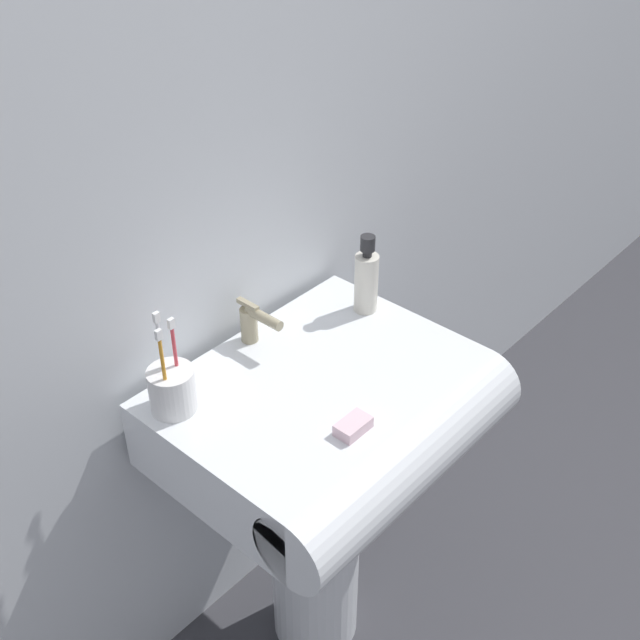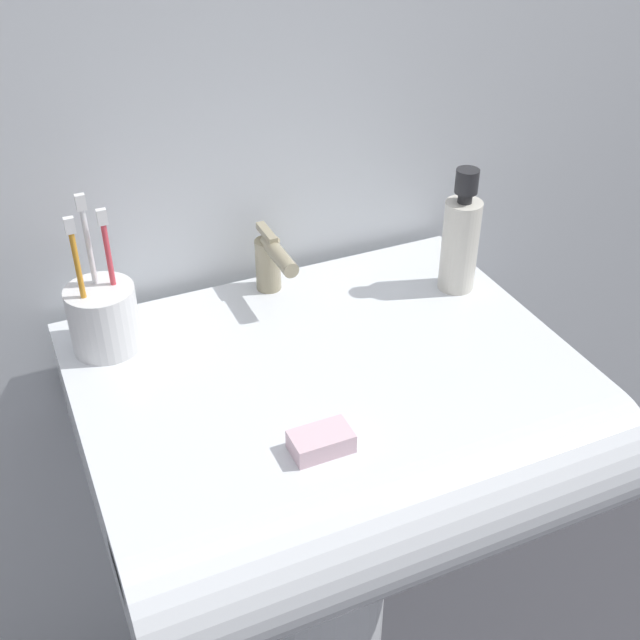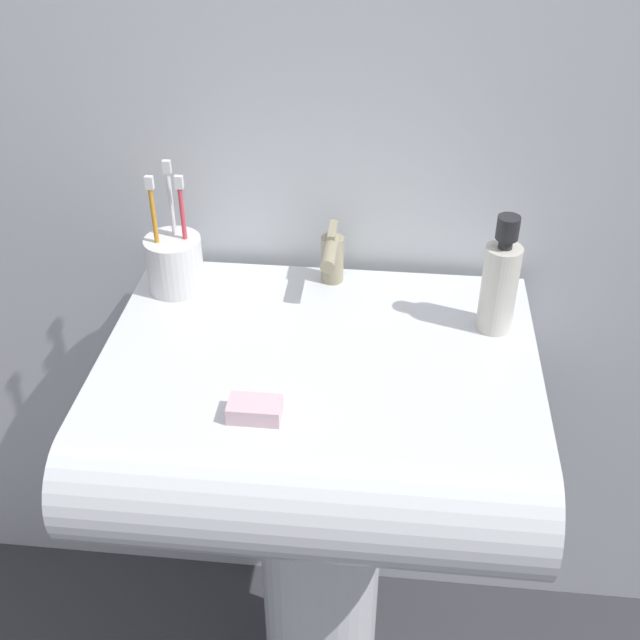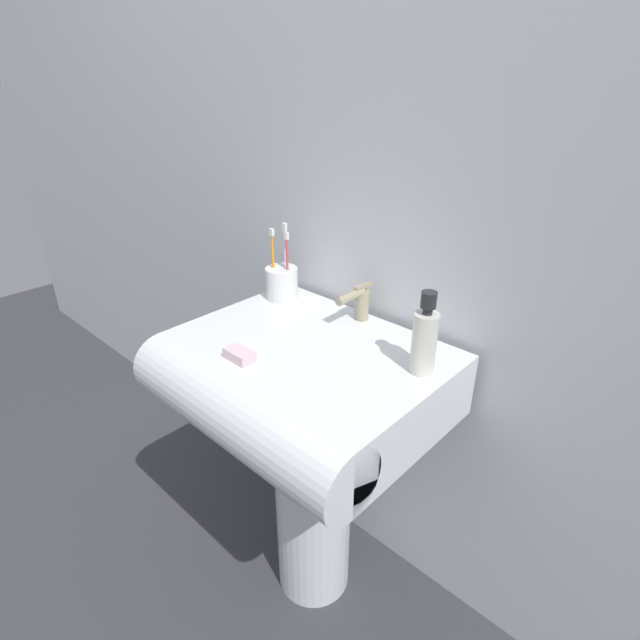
% 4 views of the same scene
% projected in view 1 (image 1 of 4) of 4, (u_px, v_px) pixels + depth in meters
% --- Properties ---
extents(ground_plane, '(6.00, 6.00, 0.00)m').
position_uv_depth(ground_plane, '(316.00, 622.00, 2.06)').
color(ground_plane, '#38383D').
rests_on(ground_plane, ground).
extents(wall_back, '(5.00, 0.05, 2.40)m').
position_uv_depth(wall_back, '(210.00, 161.00, 1.51)').
color(wall_back, silver).
rests_on(wall_back, ground).
extents(sink_pedestal, '(0.21, 0.21, 0.66)m').
position_uv_depth(sink_pedestal, '(315.00, 538.00, 1.87)').
color(sink_pedestal, white).
rests_on(sink_pedestal, ground).
extents(sink_basin, '(0.62, 0.51, 0.16)m').
position_uv_depth(sink_basin, '(336.00, 419.00, 1.60)').
color(sink_basin, white).
rests_on(sink_basin, sink_pedestal).
extents(faucet, '(0.04, 0.12, 0.09)m').
position_uv_depth(faucet, '(253.00, 322.00, 1.65)').
color(faucet, tan).
rests_on(faucet, sink_basin).
extents(toothbrush_cup, '(0.09, 0.09, 0.21)m').
position_uv_depth(toothbrush_cup, '(172.00, 389.00, 1.49)').
color(toothbrush_cup, white).
rests_on(toothbrush_cup, sink_basin).
extents(soap_bottle, '(0.05, 0.05, 0.18)m').
position_uv_depth(soap_bottle, '(366.00, 280.00, 1.74)').
color(soap_bottle, silver).
rests_on(soap_bottle, sink_basin).
extents(bar_soap, '(0.07, 0.04, 0.02)m').
position_uv_depth(bar_soap, '(353.00, 426.00, 1.45)').
color(bar_soap, silver).
rests_on(bar_soap, sink_basin).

